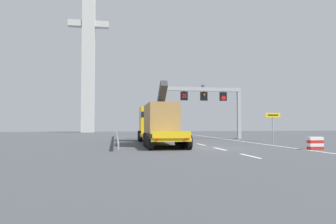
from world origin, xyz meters
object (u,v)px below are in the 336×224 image
object	(u,v)px
bridge_pylon_distant	(88,43)
exit_sign_yellow	(273,120)
overhead_lane_gantry	(214,98)
crash_barrier_striped	(315,143)
heavy_haul_truck_yellow	(157,122)

from	to	relation	value
bridge_pylon_distant	exit_sign_yellow	bearing A→B (deg)	-62.04
overhead_lane_gantry	exit_sign_yellow	world-z (taller)	overhead_lane_gantry
crash_barrier_striped	bridge_pylon_distant	distance (m)	58.40
exit_sign_yellow	crash_barrier_striped	world-z (taller)	exit_sign_yellow
overhead_lane_gantry	heavy_haul_truck_yellow	world-z (taller)	overhead_lane_gantry
crash_barrier_striped	overhead_lane_gantry	bearing A→B (deg)	98.21
heavy_haul_truck_yellow	exit_sign_yellow	distance (m)	12.18
overhead_lane_gantry	heavy_haul_truck_yellow	distance (m)	10.83
exit_sign_yellow	bridge_pylon_distant	distance (m)	50.44
crash_barrier_striped	bridge_pylon_distant	bearing A→B (deg)	111.47
overhead_lane_gantry	bridge_pylon_distant	size ratio (longest dim) A/B	0.24
heavy_haul_truck_yellow	overhead_lane_gantry	bearing A→B (deg)	40.56
heavy_haul_truck_yellow	crash_barrier_striped	world-z (taller)	heavy_haul_truck_yellow
overhead_lane_gantry	crash_barrier_striped	size ratio (longest dim) A/B	9.16
heavy_haul_truck_yellow	bridge_pylon_distant	size ratio (longest dim) A/B	0.35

